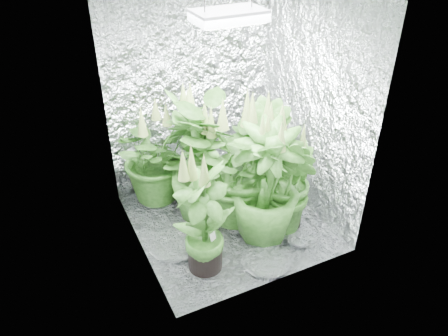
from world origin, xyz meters
TOP-DOWN VIEW (x-y plane):
  - ground at (0.00, 0.00)m, footprint 1.60×1.60m
  - walls at (0.00, 0.00)m, footprint 1.62×1.62m
  - grow_lamp at (0.00, 0.00)m, footprint 0.50×0.30m
  - plant_a at (-0.43, 0.64)m, footprint 1.08×1.08m
  - plant_b at (-0.17, 0.42)m, footprint 0.81×0.81m
  - plant_c at (0.43, 0.09)m, footprint 0.69×0.69m
  - plant_d at (-0.16, 0.18)m, footprint 0.81×0.81m
  - plant_e at (0.11, -0.01)m, footprint 1.17×1.17m
  - plant_f at (-0.41, -0.42)m, footprint 0.72×0.72m
  - plant_g at (0.44, -0.29)m, footprint 0.54×0.54m
  - plant_h at (0.20, -0.30)m, footprint 0.76×0.76m
  - circulation_fan at (0.58, 0.31)m, footprint 0.21×0.33m
  - plant_label at (-0.35, -0.45)m, footprint 0.06×0.05m

SIDE VIEW (x-z plane):
  - ground at x=0.00m, z-range 0.00..0.00m
  - circulation_fan at x=0.58m, z-range -0.03..0.37m
  - plant_label at x=-0.35m, z-range 0.26..0.34m
  - plant_g at x=0.44m, z-range -0.04..0.99m
  - plant_a at x=-0.43m, z-range -0.03..1.00m
  - plant_f at x=-0.41m, z-range -0.04..1.02m
  - plant_c at x=0.43m, z-range -0.05..1.06m
  - plant_d at x=-0.16m, z-range -0.04..1.08m
  - plant_h at x=0.20m, z-range -0.04..1.10m
  - plant_b at x=-0.17m, z-range -0.04..1.18m
  - plant_e at x=0.11m, z-range -0.03..1.19m
  - walls at x=0.00m, z-range 0.00..2.00m
  - grow_lamp at x=0.00m, z-range 1.72..1.94m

